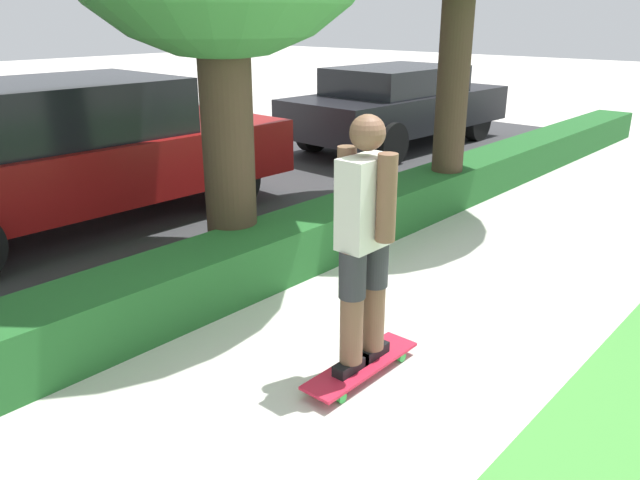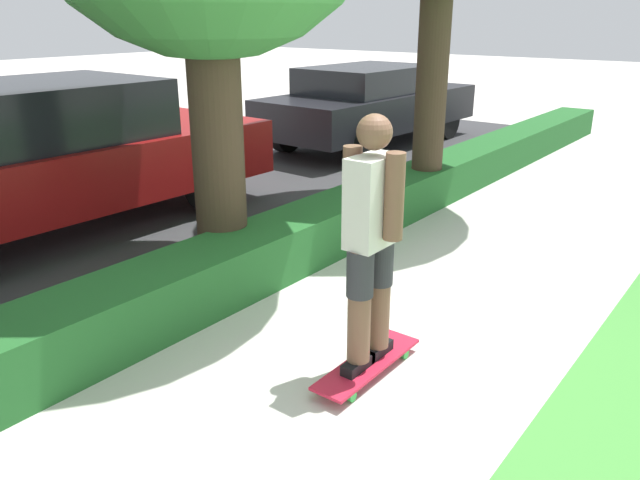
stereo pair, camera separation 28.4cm
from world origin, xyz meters
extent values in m
plane|color=beige|center=(0.00, 0.00, 0.00)|extent=(60.00, 60.00, 0.00)
cube|color=#38383A|center=(0.00, 4.20, 0.00)|extent=(18.59, 5.00, 0.01)
cube|color=#236028|center=(0.00, 1.60, 0.23)|extent=(18.59, 0.60, 0.46)
cube|color=red|center=(-0.43, 0.02, 0.08)|extent=(0.91, 0.24, 0.02)
cylinder|color=green|center=(-0.12, -0.07, 0.03)|extent=(0.07, 0.04, 0.07)
cylinder|color=green|center=(-0.12, 0.11, 0.03)|extent=(0.07, 0.04, 0.07)
cylinder|color=green|center=(-0.74, -0.07, 0.03)|extent=(0.07, 0.04, 0.07)
cylinder|color=green|center=(-0.74, 0.11, 0.03)|extent=(0.07, 0.04, 0.07)
cube|color=black|center=(-0.54, 0.02, 0.12)|extent=(0.26, 0.09, 0.07)
cylinder|color=brown|center=(-0.54, 0.02, 0.52)|extent=(0.14, 0.14, 0.73)
cylinder|color=#2D2D33|center=(-0.54, 0.02, 0.74)|extent=(0.16, 0.16, 0.29)
cube|color=black|center=(-0.32, 0.02, 0.12)|extent=(0.26, 0.09, 0.07)
cylinder|color=brown|center=(-0.32, 0.02, 0.52)|extent=(0.14, 0.14, 0.73)
cylinder|color=#2D2D33|center=(-0.32, 0.02, 0.74)|extent=(0.16, 0.16, 0.29)
cube|color=silver|center=(-0.43, 0.02, 1.15)|extent=(0.35, 0.19, 0.54)
cylinder|color=brown|center=(-0.43, -0.12, 1.21)|extent=(0.11, 0.11, 0.51)
cylinder|color=brown|center=(-0.43, 0.16, 1.21)|extent=(0.11, 0.11, 0.51)
sphere|color=brown|center=(-0.43, 0.02, 1.55)|extent=(0.21, 0.21, 0.21)
cylinder|color=#423323|center=(0.18, 1.93, 1.23)|extent=(0.43, 0.43, 2.47)
cylinder|color=#423323|center=(3.11, 1.53, 1.47)|extent=(0.36, 0.36, 2.94)
cube|color=maroon|center=(-0.08, 4.25, 0.65)|extent=(4.81, 2.08, 0.62)
cube|color=black|center=(-0.22, 4.25, 1.25)|extent=(2.52, 1.79, 0.58)
cylinder|color=black|center=(1.40, 3.35, 0.34)|extent=(0.68, 0.23, 0.68)
cylinder|color=black|center=(1.40, 5.15, 0.34)|extent=(0.68, 0.23, 0.68)
cube|color=black|center=(5.79, 4.07, 0.62)|extent=(4.37, 1.88, 0.59)
cube|color=black|center=(5.66, 4.07, 1.13)|extent=(2.30, 1.60, 0.43)
cylinder|color=black|center=(7.13, 3.28, 0.33)|extent=(0.66, 0.21, 0.66)
cylinder|color=black|center=(7.13, 4.87, 0.33)|extent=(0.66, 0.21, 0.66)
cylinder|color=black|center=(4.46, 3.28, 0.33)|extent=(0.66, 0.21, 0.66)
cylinder|color=black|center=(4.46, 4.87, 0.33)|extent=(0.66, 0.21, 0.66)
camera|label=1|loc=(-3.18, -2.07, 2.18)|focal=35.00mm
camera|label=2|loc=(-3.36, -1.85, 2.18)|focal=35.00mm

